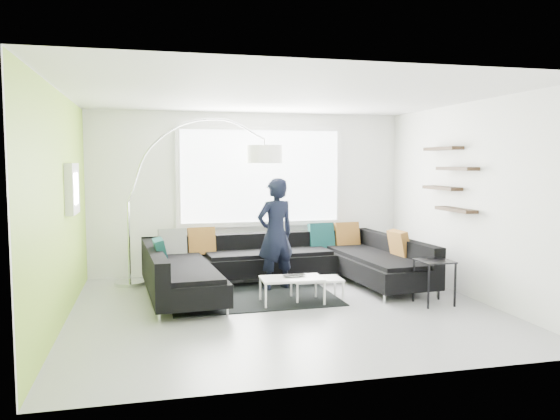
# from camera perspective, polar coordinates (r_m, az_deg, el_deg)

# --- Properties ---
(ground) EXTENTS (5.50, 5.50, 0.00)m
(ground) POSITION_cam_1_polar(r_m,az_deg,el_deg) (7.39, 0.41, -10.23)
(ground) COLOR gray
(ground) RESTS_ON ground
(room_shell) EXTENTS (5.54, 5.04, 2.82)m
(room_shell) POSITION_cam_1_polar(r_m,az_deg,el_deg) (7.34, 0.32, 3.97)
(room_shell) COLOR white
(room_shell) RESTS_ON ground
(sectional_sofa) EXTENTS (4.19, 2.77, 0.87)m
(sectional_sofa) POSITION_cam_1_polar(r_m,az_deg,el_deg) (8.30, 0.33, -5.82)
(sectional_sofa) COLOR black
(sectional_sofa) RESTS_ON ground
(rug) EXTENTS (2.39, 1.76, 0.01)m
(rug) POSITION_cam_1_polar(r_m,az_deg,el_deg) (8.01, -2.97, -8.97)
(rug) COLOR black
(rug) RESTS_ON ground
(coffee_table) EXTENTS (1.12, 0.67, 0.36)m
(coffee_table) POSITION_cam_1_polar(r_m,az_deg,el_deg) (7.72, 2.58, -8.20)
(coffee_table) COLOR white
(coffee_table) RESTS_ON ground
(arc_lamp) EXTENTS (2.64, 1.50, 2.64)m
(arc_lamp) POSITION_cam_1_polar(r_m,az_deg,el_deg) (8.88, -15.60, 0.82)
(arc_lamp) COLOR white
(arc_lamp) RESTS_ON ground
(side_table) EXTENTS (0.45, 0.45, 0.61)m
(side_table) POSITION_cam_1_polar(r_m,az_deg,el_deg) (7.81, 15.79, -7.28)
(side_table) COLOR black
(side_table) RESTS_ON ground
(person) EXTENTS (0.87, 0.78, 1.70)m
(person) POSITION_cam_1_polar(r_m,az_deg,el_deg) (8.30, -0.48, -2.54)
(person) COLOR black
(person) RESTS_ON ground
(laptop) EXTENTS (0.35, 0.25, 0.03)m
(laptop) POSITION_cam_1_polar(r_m,az_deg,el_deg) (7.58, 1.62, -6.95)
(laptop) COLOR black
(laptop) RESTS_ON coffee_table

